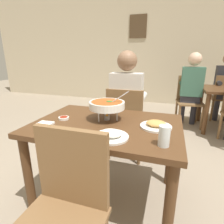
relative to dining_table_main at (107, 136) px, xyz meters
The scene contains 18 objects.
ground_plane 0.61m from the dining_table_main, ahead, with size 16.00×16.00×0.00m, color gray.
cafe_rear_partition 3.89m from the dining_table_main, 90.00° to the left, with size 10.00×0.10×3.00m, color beige.
picture_frame_hung 3.99m from the dining_table_main, 96.78° to the left, with size 0.44×0.03×0.56m, color #4C3823.
dining_table_main is the anchor object (origin of this frame).
chair_diner_main 0.71m from the dining_table_main, 90.00° to the left, with size 0.44×0.44×0.90m.
diner_main 0.75m from the dining_table_main, 90.00° to the left, with size 0.40×0.45×1.31m.
chair_viewer_empty 0.68m from the dining_table_main, 90.00° to the right, with size 0.44×0.44×0.90m.
curry_bowl 0.25m from the dining_table_main, 105.64° to the left, with size 0.33×0.30×0.26m.
rice_plate 0.31m from the dining_table_main, 64.58° to the right, with size 0.24×0.24×0.06m.
appetizer_plate 0.42m from the dining_table_main, ahead, with size 0.24×0.24×0.06m.
sauce_dish 0.40m from the dining_table_main, behind, with size 0.09×0.09×0.02m.
napkin_folded 0.50m from the dining_table_main, 158.35° to the right, with size 0.12×0.08×0.02m, color white.
fork_utensil 0.54m from the dining_table_main, 154.09° to the right, with size 0.01×0.17×0.01m, color silver.
spoon_utensil 0.50m from the dining_table_main, 151.50° to the right, with size 0.01×0.17×0.01m, color silver.
drink_glass 0.56m from the dining_table_main, 29.67° to the right, with size 0.07×0.07×0.13m.
chair_bg_middle 2.41m from the dining_table_main, 69.80° to the left, with size 0.49×0.49×0.90m.
chair_bg_right 3.05m from the dining_table_main, 60.74° to the left, with size 0.45×0.45×0.90m.
patron_bg_middle 2.35m from the dining_table_main, 69.17° to the left, with size 0.40×0.45×1.31m.
Camera 1 is at (0.47, -1.31, 1.26)m, focal length 29.14 mm.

